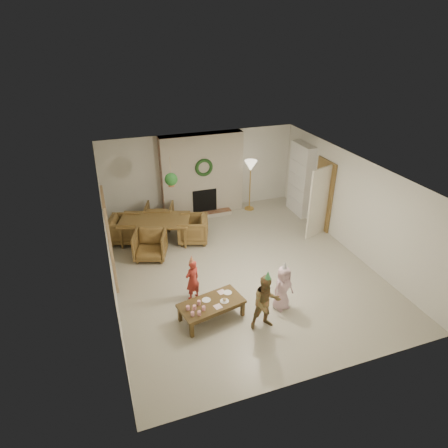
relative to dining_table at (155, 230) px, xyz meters
name	(u,v)px	position (x,y,z in m)	size (l,w,h in m)	color
floor	(241,267)	(1.75, -1.94, -0.33)	(7.00, 7.00, 0.00)	#B7B29E
ceiling	(243,171)	(1.75, -1.94, 2.17)	(7.00, 7.00, 0.00)	white
wall_back	(200,172)	(1.75, 1.56, 0.92)	(7.00, 7.00, 0.00)	silver
wall_front	(325,321)	(1.75, -5.44, 0.92)	(7.00, 7.00, 0.00)	silver
wall_left	(108,244)	(-1.25, -1.94, 0.92)	(7.00, 7.00, 0.00)	silver
wall_right	(352,204)	(4.75, -1.94, 0.92)	(7.00, 7.00, 0.00)	silver
fireplace_mass	(202,175)	(1.75, 1.36, 0.92)	(2.50, 0.40, 2.50)	#521B15
fireplace_hearth	(206,214)	(1.75, 1.01, -0.27)	(1.60, 0.30, 0.12)	brown
fireplace_firebox	(204,201)	(1.75, 1.18, 0.12)	(0.75, 0.12, 0.75)	black
fireplace_wreath	(204,168)	(1.75, 1.13, 1.22)	(0.54, 0.54, 0.10)	#183E17
floor_lamp_base	(249,208)	(3.21, 1.06, -0.31)	(0.30, 0.30, 0.03)	gold
floor_lamp_post	(250,187)	(3.21, 1.06, 0.43)	(0.03, 0.03, 1.46)	gold
floor_lamp_shade	(251,166)	(3.21, 1.06, 1.14)	(0.39, 0.39, 0.33)	beige
bookshelf_carcass	(301,179)	(4.59, 0.36, 0.77)	(0.30, 1.00, 2.20)	white
bookshelf_shelf_a	(298,199)	(4.57, 0.36, 0.12)	(0.30, 0.92, 0.03)	white
bookshelf_shelf_b	(299,187)	(4.57, 0.36, 0.52)	(0.30, 0.92, 0.03)	white
bookshelf_shelf_c	(301,175)	(4.57, 0.36, 0.92)	(0.30, 0.92, 0.03)	white
bookshelf_shelf_d	(302,162)	(4.57, 0.36, 1.32)	(0.30, 0.92, 0.03)	white
books_row_lower	(300,197)	(4.55, 0.21, 0.26)	(0.20, 0.40, 0.24)	#AC391F
books_row_mid	(298,182)	(4.55, 0.41, 0.66)	(0.20, 0.44, 0.24)	navy
books_row_upper	(302,172)	(4.55, 0.26, 1.05)	(0.20, 0.36, 0.22)	#A27122
door_frame	(323,195)	(4.71, -0.74, 0.69)	(0.05, 0.86, 2.04)	brown
door_leaf	(319,203)	(4.33, -1.12, 0.67)	(0.05, 0.80, 2.00)	beige
curtain_panel	(109,239)	(-1.21, -1.74, 0.92)	(0.06, 1.20, 2.00)	#C8B58D
dining_table	(155,230)	(0.00, 0.00, 0.00)	(1.87, 1.04, 0.66)	brown
dining_chair_near	(150,245)	(-0.26, -0.78, 0.03)	(0.77, 0.80, 0.73)	brown
dining_chair_far	(160,216)	(0.26, 0.78, 0.03)	(0.77, 0.80, 0.73)	brown
dining_chair_left	(125,229)	(-0.78, 0.26, 0.03)	(0.77, 0.80, 0.73)	brown
dining_chair_right	(193,229)	(0.97, -0.33, 0.03)	(0.77, 0.80, 0.73)	brown
hanging_plant_cord	(170,170)	(0.45, -0.44, 1.82)	(0.01, 0.01, 0.70)	tan
hanging_plant_pot	(171,184)	(0.45, -0.44, 1.47)	(0.16, 0.16, 0.12)	#A15C34
hanging_plant_foliage	(171,179)	(0.45, -0.44, 1.59)	(0.32, 0.32, 0.32)	#194D1C
coffee_table_top	(211,304)	(0.52, -3.46, 0.04)	(1.28, 0.64, 0.06)	#513B1B
coffee_table_apron	(211,306)	(0.52, -3.46, -0.03)	(1.18, 0.54, 0.08)	#513B1B
coffee_leg_fl	(192,330)	(0.00, -3.84, -0.16)	(0.07, 0.07, 0.34)	#513B1B
coffee_leg_fr	(243,309)	(1.14, -3.59, -0.16)	(0.07, 0.07, 0.34)	#513B1B
coffee_leg_bl	(180,314)	(-0.11, -3.32, -0.16)	(0.07, 0.07, 0.34)	#513B1B
coffee_leg_br	(229,295)	(1.03, -3.08, -0.16)	(0.07, 0.07, 0.34)	#513B1B
cup_a	(193,314)	(0.07, -3.71, 0.11)	(0.07, 0.07, 0.09)	white
cup_b	(188,308)	(0.02, -3.51, 0.11)	(0.07, 0.07, 0.09)	white
cup_c	(199,313)	(0.19, -3.73, 0.11)	(0.07, 0.07, 0.09)	white
cup_d	(195,307)	(0.15, -3.54, 0.11)	(0.07, 0.07, 0.09)	white
cup_e	(204,308)	(0.31, -3.62, 0.11)	(0.07, 0.07, 0.09)	white
cup_f	(199,303)	(0.27, -3.43, 0.11)	(0.07, 0.07, 0.09)	white
plate_a	(206,300)	(0.44, -3.35, 0.07)	(0.18, 0.18, 0.01)	white
plate_b	(224,301)	(0.78, -3.50, 0.07)	(0.18, 0.18, 0.01)	white
plate_c	(228,292)	(0.93, -3.27, 0.07)	(0.18, 0.18, 0.01)	white
food_scoop	(224,299)	(0.78, -3.50, 0.11)	(0.07, 0.07, 0.07)	tan
napkin_left	(218,307)	(0.60, -3.62, 0.07)	(0.15, 0.15, 0.01)	#FFBBC2
napkin_right	(222,292)	(0.82, -3.21, 0.07)	(0.15, 0.15, 0.01)	#FFBBC2
child_red	(193,280)	(0.33, -2.72, 0.15)	(0.35, 0.23, 0.97)	#A02B22
party_hat_red	(192,259)	(0.33, -2.72, 0.68)	(0.13, 0.13, 0.18)	gold
child_plaid	(266,303)	(1.44, -4.03, 0.26)	(0.58, 0.45, 1.18)	#994429
party_hat_plaid	(268,275)	(1.44, -4.03, 0.90)	(0.14, 0.14, 0.19)	#4AAC60
child_pink	(283,288)	(2.01, -3.63, 0.18)	(0.49, 0.32, 1.01)	beige
party_hat_pink	(285,266)	(2.01, -3.63, 0.72)	(0.13, 0.13, 0.18)	#BAB8C0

